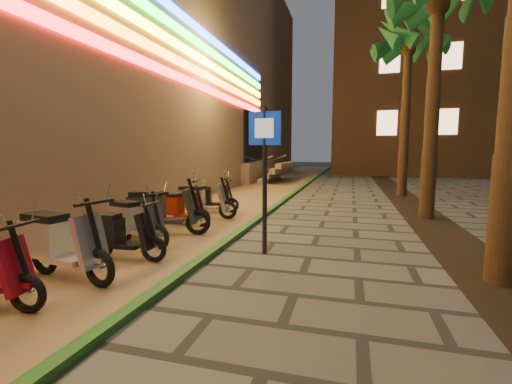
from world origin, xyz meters
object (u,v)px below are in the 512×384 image
(scooter_6, at_px, (133,220))
(scooter_9, at_px, (200,200))
(scooter_5, at_px, (116,234))
(pedestrian_sign, at_px, (265,160))
(scooter_8, at_px, (178,207))
(scooter_10, at_px, (209,198))
(scooter_7, at_px, (159,210))
(scooter_4, at_px, (58,243))

(scooter_6, height_order, scooter_9, scooter_9)
(scooter_5, relative_size, scooter_9, 0.89)
(pedestrian_sign, bearing_deg, scooter_8, 148.89)
(scooter_8, bearing_deg, pedestrian_sign, -27.11)
(pedestrian_sign, bearing_deg, scooter_5, -153.55)
(scooter_5, height_order, scooter_8, scooter_5)
(scooter_6, distance_m, scooter_9, 2.86)
(pedestrian_sign, bearing_deg, scooter_10, 128.85)
(pedestrian_sign, height_order, scooter_9, pedestrian_sign)
(pedestrian_sign, distance_m, scooter_10, 4.78)
(scooter_8, relative_size, scooter_10, 1.01)
(scooter_7, bearing_deg, scooter_8, 81.27)
(scooter_4, bearing_deg, scooter_8, 101.78)
(scooter_5, bearing_deg, scooter_9, 88.98)
(scooter_4, relative_size, scooter_8, 1.19)
(scooter_9, bearing_deg, pedestrian_sign, -53.89)
(scooter_8, bearing_deg, scooter_10, 95.38)
(scooter_8, bearing_deg, scooter_9, 85.27)
(scooter_4, bearing_deg, scooter_5, 86.42)
(scooter_6, bearing_deg, scooter_10, 106.30)
(scooter_4, height_order, scooter_5, scooter_4)
(pedestrian_sign, bearing_deg, scooter_4, -139.63)
(scooter_8, bearing_deg, scooter_5, -76.11)
(scooter_4, height_order, scooter_8, scooter_4)
(pedestrian_sign, bearing_deg, scooter_6, -175.61)
(scooter_7, height_order, scooter_9, scooter_7)
(scooter_4, distance_m, scooter_7, 2.78)
(scooter_5, xyz_separation_m, scooter_9, (-0.17, 3.83, 0.06))
(scooter_7, relative_size, scooter_8, 1.22)
(scooter_9, bearing_deg, scooter_4, -97.36)
(pedestrian_sign, xyz_separation_m, scooter_6, (-2.73, -0.08, -1.24))
(scooter_4, bearing_deg, scooter_6, 102.96)
(scooter_4, xyz_separation_m, scooter_8, (-0.13, 3.88, -0.09))
(scooter_4, xyz_separation_m, scooter_9, (0.06, 4.80, -0.03))
(scooter_5, height_order, scooter_10, scooter_5)
(scooter_6, bearing_deg, scooter_5, -54.21)
(pedestrian_sign, relative_size, scooter_6, 1.68)
(scooter_5, xyz_separation_m, scooter_8, (-0.36, 2.90, -0.00))
(scooter_8, xyz_separation_m, scooter_9, (0.19, 0.93, 0.06))
(scooter_9, distance_m, scooter_10, 0.96)
(scooter_4, relative_size, scooter_9, 1.05)
(scooter_5, relative_size, scooter_6, 0.94)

